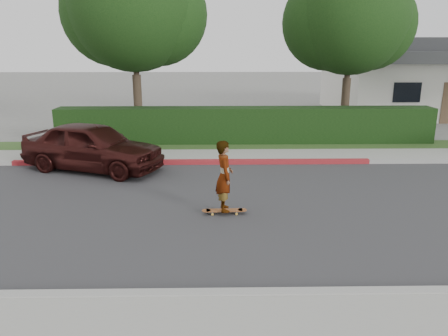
% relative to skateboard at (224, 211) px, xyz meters
% --- Properties ---
extents(ground, '(120.00, 120.00, 0.00)m').
position_rel_skateboard_xyz_m(ground, '(3.99, 0.48, -0.09)').
color(ground, slate).
rests_on(ground, ground).
extents(road, '(60.00, 8.00, 0.01)m').
position_rel_skateboard_xyz_m(road, '(3.99, 0.48, -0.09)').
color(road, '#2D2D30').
rests_on(road, ground).
extents(curb_far, '(60.00, 0.20, 0.15)m').
position_rel_skateboard_xyz_m(curb_far, '(3.99, 4.58, -0.02)').
color(curb_far, '#9E9E99').
rests_on(curb_far, ground).
extents(curb_red_section, '(12.00, 0.21, 0.15)m').
position_rel_skateboard_xyz_m(curb_red_section, '(-1.01, 4.58, -0.02)').
color(curb_red_section, maroon).
rests_on(curb_red_section, ground).
extents(sidewalk_far, '(60.00, 1.60, 0.12)m').
position_rel_skateboard_xyz_m(sidewalk_far, '(3.99, 5.48, -0.03)').
color(sidewalk_far, gray).
rests_on(sidewalk_far, ground).
extents(planting_strip, '(60.00, 1.60, 0.10)m').
position_rel_skateboard_xyz_m(planting_strip, '(3.99, 7.08, -0.04)').
color(planting_strip, '#2D4C1E').
rests_on(planting_strip, ground).
extents(hedge, '(15.00, 1.00, 1.50)m').
position_rel_skateboard_xyz_m(hedge, '(0.99, 7.68, 0.66)').
color(hedge, black).
rests_on(hedge, ground).
extents(flowering_shrub, '(1.40, 1.00, 0.90)m').
position_rel_skateboard_xyz_m(flowering_shrub, '(-6.02, 7.21, 0.24)').
color(flowering_shrub, '#2D4C19').
rests_on(flowering_shrub, ground).
extents(tree_left, '(5.99, 5.21, 8.00)m').
position_rel_skateboard_xyz_m(tree_left, '(-3.52, 9.16, 5.17)').
color(tree_left, '#33261C').
rests_on(tree_left, ground).
extents(tree_center, '(5.66, 4.84, 7.44)m').
position_rel_skateboard_xyz_m(tree_center, '(5.48, 9.66, 4.81)').
color(tree_center, '#33261C').
rests_on(tree_center, ground).
extents(house, '(10.60, 8.60, 4.30)m').
position_rel_skateboard_xyz_m(house, '(11.99, 16.47, 2.00)').
color(house, beige).
rests_on(house, ground).
extents(skateboard, '(1.07, 0.24, 0.10)m').
position_rel_skateboard_xyz_m(skateboard, '(0.00, 0.00, 0.00)').
color(skateboard, gold).
rests_on(skateboard, ground).
extents(skateboarder, '(0.47, 0.65, 1.68)m').
position_rel_skateboard_xyz_m(skateboarder, '(-0.00, -0.00, 0.85)').
color(skateboarder, white).
rests_on(skateboarder, skateboard).
extents(car_maroon, '(4.92, 3.33, 1.56)m').
position_rel_skateboard_xyz_m(car_maroon, '(-4.13, 3.93, 0.68)').
color(car_maroon, '#351311').
rests_on(car_maroon, ground).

